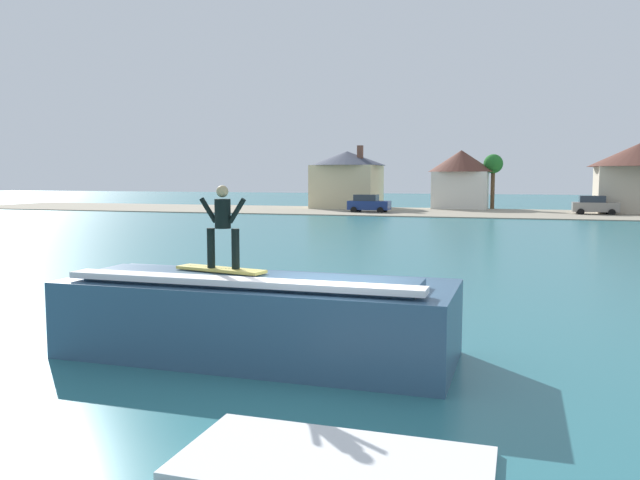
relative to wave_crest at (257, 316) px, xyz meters
The scene contains 12 objects.
ground_plane 1.96m from the wave_crest, 13.54° to the right, with size 260.00×260.00×0.00m, color #2C6D75.
wave_crest is the anchor object (origin of this frame).
surfboard 1.20m from the wave_crest, 169.16° to the right, with size 2.03×0.82×0.06m.
surfer 2.02m from the wave_crest, 164.97° to the right, with size 1.01×0.32×1.66m.
shoreline_bank 53.90m from the wave_crest, 88.15° to the left, with size 120.00×16.11×0.09m.
car_near_shore 52.43m from the wave_crest, 100.73° to the left, with size 4.20×2.23×1.86m.
car_far_shore 55.54m from the wave_crest, 77.77° to the left, with size 4.16×2.12×1.86m.
house_with_chimney 61.44m from the wave_crest, 103.41° to the left, with size 8.89×8.89×7.18m.
house_gabled_white 60.35m from the wave_crest, 74.53° to the left, with size 9.67×9.67×6.96m.
house_small_cottage 62.46m from the wave_crest, 91.43° to the left, with size 7.42×7.42×6.67m.
tree_tall_bare 62.28m from the wave_crest, 88.18° to the left, with size 2.13×2.13×6.17m.
whitewater_patch 5.23m from the wave_crest, 56.39° to the right, with size 3.90×1.99×0.10m.
Camera 1 is at (3.27, -11.23, 3.61)m, focal length 35.70 mm.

